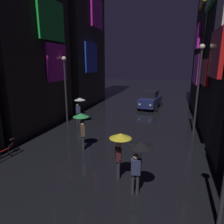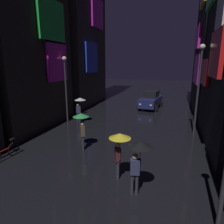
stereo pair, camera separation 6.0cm
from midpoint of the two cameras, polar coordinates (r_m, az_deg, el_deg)
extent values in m
cube|color=#2D2826|center=(16.91, -24.88, 20.49)|extent=(4.00, 7.52, 14.33)
cube|color=#F226D8|center=(16.52, -15.25, 13.46)|extent=(0.20, 2.56, 2.82)
cube|color=#26E54C|center=(16.48, -16.73, 23.88)|extent=(0.20, 3.19, 2.87)
cube|color=#264CF9|center=(22.65, -5.76, 15.14)|extent=(0.20, 3.07, 3.17)
cube|color=#F226D8|center=(25.07, -4.11, 26.31)|extent=(0.20, 3.21, 3.15)
cube|color=red|center=(14.64, 25.23, 10.29)|extent=(0.20, 2.37, 1.65)
cube|color=red|center=(11.58, 27.78, 14.47)|extent=(0.20, 2.86, 2.30)
cube|color=white|center=(11.75, 29.22, 25.22)|extent=(0.20, 1.80, 2.15)
cube|color=black|center=(22.68, 29.40, 20.49)|extent=(4.00, 8.24, 16.27)
cube|color=#F226D8|center=(20.15, 23.18, 11.20)|extent=(0.20, 3.89, 2.58)
cube|color=#F226D8|center=(22.72, 23.31, 18.87)|extent=(0.20, 3.74, 2.21)
cylinder|color=#2D2D38|center=(11.56, -8.08, -8.85)|extent=(0.12, 0.12, 0.85)
cylinder|color=#2D2D38|center=(11.72, -8.17, -8.52)|extent=(0.12, 0.12, 0.85)
cube|color=brown|center=(11.38, -8.25, -5.31)|extent=(0.36, 0.40, 0.60)
sphere|color=beige|center=(11.26, -8.33, -3.34)|extent=(0.22, 0.22, 0.22)
cylinder|color=brown|center=(11.53, -8.60, -4.80)|extent=(0.09, 0.09, 0.50)
cylinder|color=slate|center=(11.43, -8.66, -3.21)|extent=(0.02, 0.02, 0.77)
cone|color=green|center=(11.30, -8.75, -0.86)|extent=(0.90, 0.90, 0.20)
cylinder|color=#2D2D38|center=(8.97, 1.73, -15.78)|extent=(0.12, 0.12, 0.85)
cylinder|color=#2D2D38|center=(8.82, 1.93, -16.35)|extent=(0.12, 0.12, 0.85)
cube|color=#4C1E23|center=(8.56, 1.87, -11.85)|extent=(0.34, 0.40, 0.60)
sphere|color=beige|center=(8.39, 1.89, -9.33)|extent=(0.22, 0.22, 0.22)
cylinder|color=#4C1E23|center=(8.38, 2.43, -12.05)|extent=(0.09, 0.09, 0.50)
cylinder|color=slate|center=(8.24, 2.45, -9.95)|extent=(0.02, 0.02, 0.77)
cone|color=yellow|center=(8.06, 2.49, -6.80)|extent=(0.90, 0.90, 0.20)
cylinder|color=#2D2D38|center=(8.02, 5.96, -19.81)|extent=(0.12, 0.12, 0.85)
cylinder|color=#2D2D38|center=(8.03, 7.33, -19.80)|extent=(0.12, 0.12, 0.85)
cube|color=#333859|center=(7.65, 6.80, -15.28)|extent=(0.38, 0.30, 0.60)
sphere|color=beige|center=(7.46, 6.89, -12.53)|extent=(0.22, 0.22, 0.22)
cylinder|color=#333859|center=(7.68, 8.18, -14.76)|extent=(0.09, 0.09, 0.50)
cylinder|color=slate|center=(7.53, 8.26, -12.52)|extent=(0.02, 0.02, 0.77)
cone|color=black|center=(7.33, 8.40, -9.12)|extent=(0.90, 0.90, 0.20)
cylinder|color=#2D2D38|center=(16.67, -9.71, -1.77)|extent=(0.12, 0.12, 0.85)
cylinder|color=#2D2D38|center=(16.68, -9.10, -1.74)|extent=(0.12, 0.12, 0.85)
cube|color=#333859|center=(16.49, -9.50, 0.67)|extent=(0.40, 0.36, 0.60)
sphere|color=beige|center=(16.41, -9.56, 2.07)|extent=(0.22, 0.22, 0.22)
cylinder|color=#333859|center=(16.54, -8.90, 0.91)|extent=(0.09, 0.09, 0.50)
cylinder|color=slate|center=(16.47, -8.94, 2.05)|extent=(0.02, 0.02, 0.77)
cone|color=silver|center=(16.38, -9.00, 3.71)|extent=(0.90, 0.90, 0.20)
torus|color=black|center=(12.09, -26.22, -9.50)|extent=(0.12, 0.72, 0.72)
cylinder|color=red|center=(11.70, -28.32, -9.56)|extent=(0.13, 1.00, 0.05)
cylinder|color=red|center=(11.97, -26.40, -7.95)|extent=(0.04, 0.04, 0.40)
cube|color=black|center=(11.89, -26.52, -6.97)|extent=(0.14, 0.25, 0.06)
cube|color=navy|center=(22.24, 11.05, 3.01)|extent=(2.25, 4.29, 0.90)
cube|color=black|center=(22.10, 11.14, 5.05)|extent=(1.69, 2.03, 0.70)
cylinder|color=black|center=(20.88, 12.23, 0.99)|extent=(0.66, 0.31, 0.64)
cylinder|color=black|center=(21.28, 8.00, 1.41)|extent=(0.66, 0.31, 0.64)
cylinder|color=black|center=(23.43, 13.72, 2.30)|extent=(0.66, 0.31, 0.64)
cylinder|color=black|center=(23.79, 9.91, 2.66)|extent=(0.66, 0.31, 0.64)
cube|color=white|center=(20.14, 11.10, 1.89)|extent=(0.21, 0.09, 0.14)
cube|color=white|center=(20.42, 8.11, 2.17)|extent=(0.21, 0.09, 0.14)
cylinder|color=#2D2D33|center=(16.92, -12.86, 5.51)|extent=(0.14, 0.14, 5.00)
sphere|color=#F9EFCC|center=(16.76, -13.37, 14.61)|extent=(0.36, 0.36, 0.36)
cylinder|color=#2D2D33|center=(14.56, 23.37, 4.73)|extent=(0.14, 0.14, 5.67)
sphere|color=#F9EFCC|center=(14.45, 24.55, 16.59)|extent=(0.36, 0.36, 0.36)
camera|label=1|loc=(0.03, -89.86, 0.04)|focal=32.00mm
camera|label=2|loc=(0.03, 90.14, -0.04)|focal=32.00mm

